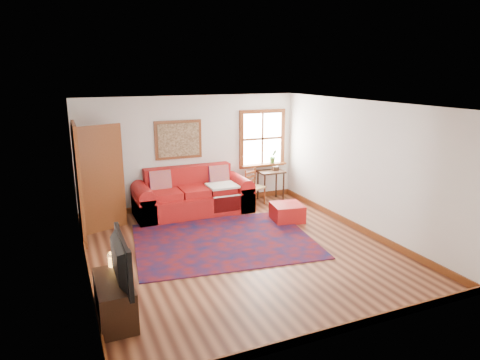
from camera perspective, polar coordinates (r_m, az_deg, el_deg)
name	(u,v)px	position (r m, az deg, el deg)	size (l,w,h in m)	color
ground	(240,249)	(7.54, -0.03, -9.21)	(5.50, 5.50, 0.00)	#451F12
room_envelope	(239,156)	(7.06, -0.08, 3.23)	(5.04, 5.54, 2.52)	silver
window	(264,144)	(10.26, 3.19, 4.77)	(1.18, 0.20, 1.38)	white
doorway	(93,179)	(8.38, -19.03, 0.14)	(0.89, 1.08, 2.14)	black
framed_artwork	(179,140)	(9.50, -8.20, 5.33)	(1.05, 0.07, 0.85)	brown
persian_rug	(224,240)	(7.88, -2.15, -8.05)	(3.16, 2.53, 0.02)	#580C0D
red_leather_sofa	(193,198)	(9.39, -6.32, -2.39)	(2.50, 1.03, 0.98)	#AE1716
red_ottoman	(287,212)	(8.92, 6.30, -4.30)	(0.61, 0.61, 0.35)	#AE1716
side_table	(271,176)	(10.17, 4.13, 0.54)	(0.60, 0.45, 0.72)	black
ladder_back_chair	(254,186)	(9.89, 1.83, -0.77)	(0.49, 0.48, 0.82)	tan
media_cabinet	(115,300)	(5.71, -16.36, -15.07)	(0.43, 0.95, 0.52)	black
television	(114,261)	(5.37, -16.42, -10.32)	(1.05, 0.14, 0.60)	black
candle_hurricane	(112,260)	(5.94, -16.64, -10.17)	(0.12, 0.12, 0.18)	silver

